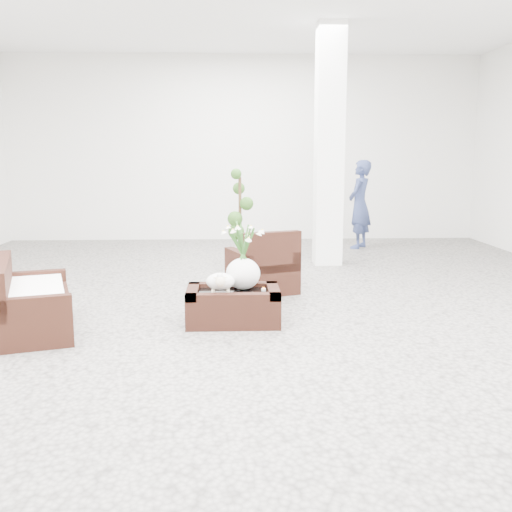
{
  "coord_description": "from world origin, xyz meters",
  "views": [
    {
      "loc": [
        -0.25,
        -5.97,
        1.63
      ],
      "look_at": [
        0.0,
        -0.1,
        0.62
      ],
      "focal_mm": 41.35,
      "sensor_mm": 36.0,
      "label": 1
    }
  ],
  "objects_px": {
    "loveseat": "(34,295)",
    "topiary": "(240,219)",
    "coffee_table": "(233,307)",
    "armchair": "(262,260)"
  },
  "relations": [
    {
      "from": "topiary",
      "to": "armchair",
      "type": "bearing_deg",
      "value": -82.08
    },
    {
      "from": "armchair",
      "to": "topiary",
      "type": "height_order",
      "value": "topiary"
    },
    {
      "from": "topiary",
      "to": "coffee_table",
      "type": "bearing_deg",
      "value": -92.19
    },
    {
      "from": "coffee_table",
      "to": "topiary",
      "type": "relative_size",
      "value": 0.64
    },
    {
      "from": "topiary",
      "to": "loveseat",
      "type": "bearing_deg",
      "value": -121.33
    },
    {
      "from": "coffee_table",
      "to": "loveseat",
      "type": "relative_size",
      "value": 0.7
    },
    {
      "from": "loveseat",
      "to": "topiary",
      "type": "height_order",
      "value": "topiary"
    },
    {
      "from": "coffee_table",
      "to": "topiary",
      "type": "distance_m",
      "value": 3.09
    },
    {
      "from": "loveseat",
      "to": "topiary",
      "type": "distance_m",
      "value": 3.8
    },
    {
      "from": "coffee_table",
      "to": "loveseat",
      "type": "height_order",
      "value": "loveseat"
    }
  ]
}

